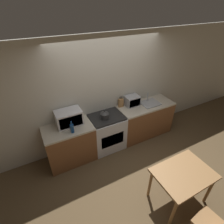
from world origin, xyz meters
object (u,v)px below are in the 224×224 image
object	(u,v)px
stove_range	(107,132)
toaster_oven	(132,101)
kettle	(105,115)
microwave	(69,118)
bottle	(72,128)
dining_table	(183,176)

from	to	relation	value
stove_range	toaster_oven	world-z (taller)	toaster_oven
stove_range	kettle	bearing A→B (deg)	-149.70
microwave	bottle	world-z (taller)	microwave
kettle	bottle	xyz separation A→B (m)	(-0.78, -0.14, 0.01)
bottle	dining_table	size ratio (longest dim) A/B	0.27
bottle	toaster_oven	size ratio (longest dim) A/B	0.74
bottle	dining_table	xyz separation A→B (m)	(1.36, -1.66, -0.36)
dining_table	stove_range	bearing A→B (deg)	105.73
stove_range	microwave	world-z (taller)	microwave
microwave	toaster_oven	distance (m)	1.59
stove_range	kettle	distance (m)	0.55
kettle	dining_table	xyz separation A→B (m)	(0.58, -1.80, -0.35)
dining_table	bottle	bearing A→B (deg)	129.30
toaster_oven	microwave	bearing A→B (deg)	-178.46
stove_range	microwave	bearing A→B (deg)	172.03
microwave	dining_table	xyz separation A→B (m)	(1.33, -1.95, -0.42)
toaster_oven	dining_table	xyz separation A→B (m)	(-0.26, -1.99, -0.38)
dining_table	kettle	bearing A→B (deg)	107.81
kettle	stove_range	bearing A→B (deg)	30.30
microwave	dining_table	size ratio (longest dim) A/B	0.55
stove_range	dining_table	bearing A→B (deg)	-74.27
kettle	toaster_oven	world-z (taller)	toaster_oven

